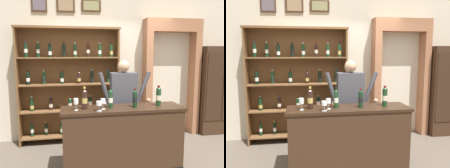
% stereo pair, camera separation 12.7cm
% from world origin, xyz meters
% --- Properties ---
extents(back_wall, '(12.00, 0.19, 3.42)m').
position_xyz_m(back_wall, '(-0.00, 1.60, 1.71)').
color(back_wall, beige).
rests_on(back_wall, ground).
extents(wine_shelf, '(1.99, 0.36, 2.28)m').
position_xyz_m(wine_shelf, '(-0.82, 1.35, 1.21)').
color(wine_shelf, brown).
rests_on(wine_shelf, ground).
extents(archway_doorway, '(1.23, 0.45, 2.50)m').
position_xyz_m(archway_doorway, '(1.35, 1.48, 1.40)').
color(archway_doorway, '#9E6647').
rests_on(archway_doorway, ground).
extents(side_cabinet, '(0.82, 0.45, 1.93)m').
position_xyz_m(side_cabinet, '(2.40, 1.30, 0.97)').
color(side_cabinet, '#382316').
rests_on(side_cabinet, ground).
extents(tasting_counter, '(1.83, 0.51, 0.99)m').
position_xyz_m(tasting_counter, '(-0.05, -0.00, 0.49)').
color(tasting_counter, '#382316').
rests_on(tasting_counter, ground).
extents(shopkeeper, '(0.93, 0.22, 1.67)m').
position_xyz_m(shopkeeper, '(0.08, 0.49, 1.03)').
color(shopkeeper, '#2D3347').
rests_on(shopkeeper, ground).
extents(tasting_bottle_rosso, '(0.08, 0.08, 0.33)m').
position_xyz_m(tasting_bottle_rosso, '(-0.62, -0.01, 1.14)').
color(tasting_bottle_rosso, black).
rests_on(tasting_bottle_rosso, tasting_counter).
extents(tasting_bottle_bianco, '(0.07, 0.07, 0.31)m').
position_xyz_m(tasting_bottle_bianco, '(-0.24, 0.00, 1.13)').
color(tasting_bottle_bianco, '#19381E').
rests_on(tasting_bottle_bianco, tasting_counter).
extents(tasting_bottle_chianti, '(0.07, 0.07, 0.29)m').
position_xyz_m(tasting_bottle_chianti, '(0.13, -0.03, 1.12)').
color(tasting_bottle_chianti, black).
rests_on(tasting_bottle_chianti, tasting_counter).
extents(tasting_bottle_brunello, '(0.08, 0.08, 0.31)m').
position_xyz_m(tasting_bottle_brunello, '(0.51, 0.01, 1.14)').
color(tasting_bottle_brunello, '#19381E').
rests_on(tasting_bottle_brunello, tasting_counter).
extents(wine_glass_spare, '(0.08, 0.08, 0.14)m').
position_xyz_m(wine_glass_spare, '(-0.43, -0.16, 1.09)').
color(wine_glass_spare, silver).
rests_on(wine_glass_spare, tasting_counter).
extents(wine_glass_center, '(0.07, 0.07, 0.17)m').
position_xyz_m(wine_glass_center, '(-0.74, -0.05, 1.11)').
color(wine_glass_center, silver).
rests_on(wine_glass_center, tasting_counter).
extents(wine_glass_left, '(0.07, 0.07, 0.15)m').
position_xyz_m(wine_glass_left, '(-0.36, -0.07, 1.10)').
color(wine_glass_left, silver).
rests_on(wine_glass_left, tasting_counter).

